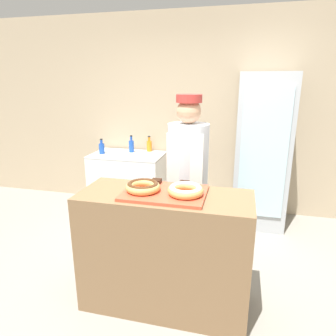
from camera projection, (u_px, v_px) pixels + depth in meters
name	position (u px, v px, depth m)	size (l,w,h in m)	color
ground_plane	(165.00, 301.00, 2.54)	(14.00, 14.00, 0.00)	gray
wall_back	(203.00, 115.00, 4.15)	(8.00, 0.06, 2.70)	tan
display_counter	(165.00, 251.00, 2.40)	(1.32, 0.54, 0.97)	brown
serving_tray	(165.00, 193.00, 2.26)	(0.62, 0.46, 0.02)	#D84C33
donut_chocolate_glaze	(143.00, 186.00, 2.26)	(0.26, 0.26, 0.07)	tan
donut_light_glaze	(186.00, 190.00, 2.18)	(0.26, 0.26, 0.07)	tan
brownie_back_left	(156.00, 181.00, 2.44)	(0.08, 0.08, 0.03)	black
brownie_back_right	(184.00, 183.00, 2.39)	(0.08, 0.08, 0.03)	black
baker_person	(187.00, 180.00, 2.84)	(0.38, 0.38, 1.69)	#4C4C51
beverage_fridge	(262.00, 152.00, 3.72)	(0.64, 0.63, 1.90)	#ADB2B7
chest_freezer	(128.00, 182.00, 4.29)	(1.00, 0.63, 0.82)	silver
bottle_blue	(102.00, 148.00, 4.17)	(0.08, 0.08, 0.21)	#1E4CB2
bottle_blue_b	(131.00, 146.00, 4.26)	(0.07, 0.07, 0.24)	#1E4CB2
bottle_orange	(149.00, 145.00, 4.32)	(0.07, 0.07, 0.22)	orange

